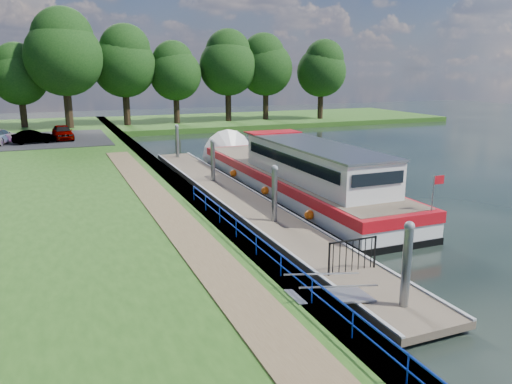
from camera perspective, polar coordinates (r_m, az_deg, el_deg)
name	(u,v)px	position (r m, az deg, el deg)	size (l,w,h in m)	color
ground	(392,311)	(15.91, 15.24, -12.94)	(160.00, 160.00, 0.00)	black
bank_edge	(183,194)	(27.67, -8.36, -0.19)	(1.10, 90.00, 0.78)	#473D2D
far_bank	(220,121)	(66.81, -4.11, 8.06)	(60.00, 18.00, 0.60)	#234B15
footpath	(181,227)	(20.58, -8.54, -3.95)	(1.60, 40.00, 0.05)	brown
carpark	(27,140)	(49.50, -24.75, 5.38)	(14.00, 12.00, 0.06)	black
blue_fence	(268,249)	(16.43, 1.36, -6.56)	(0.04, 18.04, 0.72)	#0C2DBF
pontoon	(239,201)	(26.59, -1.94, -1.08)	(2.50, 30.00, 0.56)	brown
mooring_piles	(239,181)	(26.33, -1.96, 1.22)	(0.30, 27.30, 3.55)	gray
gangway	(330,295)	(15.04, 8.50, -11.57)	(2.58, 1.00, 0.92)	#A5A8AD
gate_panel	(353,251)	(17.08, 10.99, -6.59)	(1.85, 0.05, 1.15)	black
barge	(289,175)	(28.99, 3.76, 2.00)	(4.36, 21.15, 4.78)	black
horizon_trees	(114,61)	(60.21, -15.96, 14.24)	(54.38, 10.03, 12.87)	#332316
car_a	(63,132)	(48.50, -21.24, 6.40)	(1.59, 3.94, 1.34)	#999999
car_b	(33,137)	(46.92, -24.10, 5.77)	(1.19, 3.41, 1.12)	#999999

